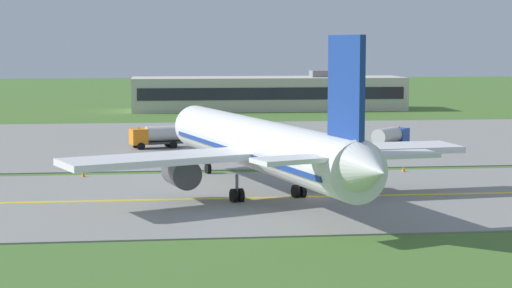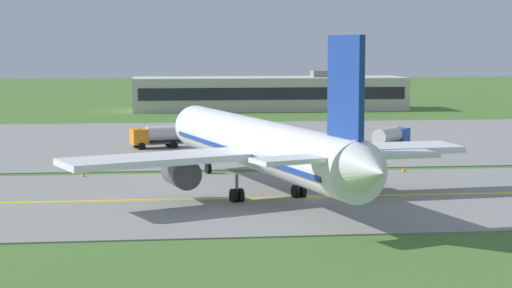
% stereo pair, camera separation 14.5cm
% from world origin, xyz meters
% --- Properties ---
extents(ground_plane, '(500.00, 500.00, 0.00)m').
position_xyz_m(ground_plane, '(0.00, 0.00, 0.00)').
color(ground_plane, '#47702D').
extents(taxiway_strip, '(240.00, 28.00, 0.10)m').
position_xyz_m(taxiway_strip, '(0.00, 0.00, 0.05)').
color(taxiway_strip, gray).
rests_on(taxiway_strip, ground).
extents(apron_pad, '(140.00, 52.00, 0.10)m').
position_xyz_m(apron_pad, '(10.00, 42.00, 0.05)').
color(apron_pad, gray).
rests_on(apron_pad, ground).
extents(taxiway_centreline, '(220.00, 0.60, 0.01)m').
position_xyz_m(taxiway_centreline, '(0.00, 0.00, 0.11)').
color(taxiway_centreline, yellow).
rests_on(taxiway_centreline, taxiway_strip).
extents(airplane_lead, '(32.02, 39.12, 12.70)m').
position_xyz_m(airplane_lead, '(-3.81, 0.75, 4.13)').
color(airplane_lead, white).
rests_on(airplane_lead, ground).
extents(service_truck_baggage, '(5.54, 5.83, 2.65)m').
position_xyz_m(service_truck_baggage, '(14.73, 30.33, 1.53)').
color(service_truck_baggage, '#264CA5').
rests_on(service_truck_baggage, ground).
extents(service_truck_fuel, '(6.33, 3.64, 2.65)m').
position_xyz_m(service_truck_fuel, '(-11.94, 34.79, 1.53)').
color(service_truck_fuel, orange).
rests_on(service_truck_fuel, ground).
extents(terminal_building, '(49.85, 12.37, 7.24)m').
position_xyz_m(terminal_building, '(8.93, 94.13, 3.04)').
color(terminal_building, beige).
rests_on(terminal_building, ground).
extents(traffic_cone_mid_edge, '(0.44, 0.44, 0.60)m').
position_xyz_m(traffic_cone_mid_edge, '(-18.66, 12.89, 0.30)').
color(traffic_cone_mid_edge, orange).
rests_on(traffic_cone_mid_edge, ground).
extents(traffic_cone_far_edge, '(0.44, 0.44, 0.60)m').
position_xyz_m(traffic_cone_far_edge, '(11.24, 12.69, 0.30)').
color(traffic_cone_far_edge, orange).
rests_on(traffic_cone_far_edge, ground).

